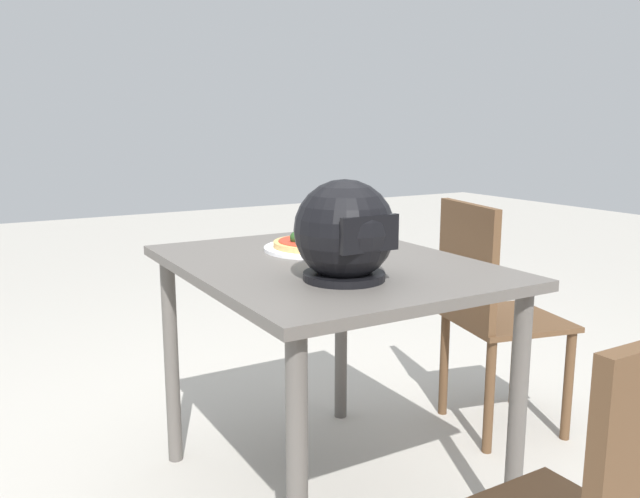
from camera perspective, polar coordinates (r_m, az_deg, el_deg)
name	(u,v)px	position (r m, az deg, el deg)	size (l,w,h in m)	color
ground_plane	(325,495)	(2.25, 0.45, -20.85)	(14.00, 14.00, 0.00)	#B2ADA3
dining_table	(325,294)	(1.98, 0.48, -3.96)	(0.82, 1.05, 0.78)	#5B5651
pizza_plate	(315,248)	(2.12, -0.45, 0.07)	(0.34, 0.34, 0.01)	white
pizza	(315,242)	(2.11, -0.49, 0.59)	(0.27, 0.27, 0.06)	tan
motorcycle_helmet	(345,232)	(1.69, 2.19, 1.48)	(0.27, 0.27, 0.27)	black
drinking_glass	(366,223)	(2.33, 4.09, 2.32)	(0.07, 0.07, 0.12)	silver
chair_side	(487,305)	(2.55, 14.53, -4.81)	(0.48, 0.48, 0.90)	brown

